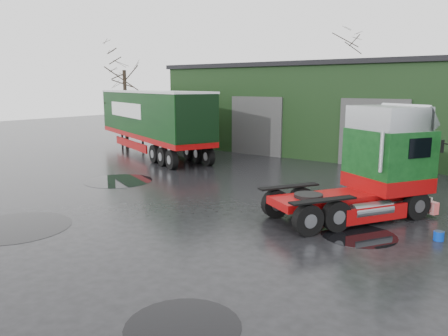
# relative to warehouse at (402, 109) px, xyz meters

# --- Properties ---
(ground) EXTENTS (100.00, 100.00, 0.00)m
(ground) POSITION_rel_warehouse_xyz_m (-2.00, -20.00, -3.16)
(ground) COLOR black
(warehouse) EXTENTS (32.40, 12.40, 6.30)m
(warehouse) POSITION_rel_warehouse_xyz_m (0.00, 0.00, 0.00)
(warehouse) COLOR black
(warehouse) RESTS_ON ground
(hero_tractor) EXTENTS (5.77, 7.01, 4.05)m
(hero_tractor) POSITION_rel_warehouse_xyz_m (2.50, -16.78, -1.13)
(hero_tractor) COLOR #0F4016
(hero_tractor) RESTS_ON ground
(trailer_left) EXTENTS (14.29, 8.37, 4.44)m
(trailer_left) POSITION_rel_warehouse_xyz_m (-14.11, -10.00, -0.94)
(trailer_left) COLOR silver
(trailer_left) RESTS_ON ground
(wash_bucket) EXTENTS (0.33, 0.33, 0.29)m
(wash_bucket) POSITION_rel_warehouse_xyz_m (5.70, -17.31, -3.01)
(wash_bucket) COLOR #0732AA
(wash_bucket) RESTS_ON ground
(tree_left) EXTENTS (4.40, 4.40, 8.50)m
(tree_left) POSITION_rel_warehouse_xyz_m (-19.00, -8.00, 1.09)
(tree_left) COLOR black
(tree_left) RESTS_ON ground
(tree_back_a) EXTENTS (4.40, 4.40, 9.50)m
(tree_back_a) POSITION_rel_warehouse_xyz_m (-8.00, 10.00, 1.59)
(tree_back_a) COLOR black
(tree_back_a) RESTS_ON ground
(puddle_0) EXTENTS (3.61, 3.61, 0.01)m
(puddle_0) POSITION_rel_warehouse_xyz_m (-6.12, -24.35, -3.15)
(puddle_0) COLOR black
(puddle_0) RESTS_ON ground
(puddle_1) EXTENTS (2.39, 2.39, 0.01)m
(puddle_1) POSITION_rel_warehouse_xyz_m (3.55, -18.31, -3.15)
(puddle_1) COLOR black
(puddle_1) RESTS_ON ground
(puddle_2) EXTENTS (3.38, 3.38, 0.01)m
(puddle_2) POSITION_rel_warehouse_xyz_m (-9.08, -17.39, -3.15)
(puddle_2) COLOR black
(puddle_2) RESTS_ON ground
(puddle_3) EXTENTS (2.36, 2.36, 0.01)m
(puddle_3) POSITION_rel_warehouse_xyz_m (2.57, -25.70, -3.15)
(puddle_3) COLOR black
(puddle_3) RESTS_ON ground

